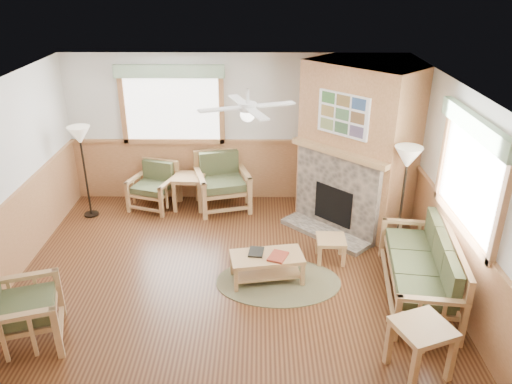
{
  "coord_description": "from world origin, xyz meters",
  "views": [
    {
      "loc": [
        0.44,
        -5.67,
        4.07
      ],
      "look_at": [
        0.4,
        0.7,
        1.15
      ],
      "focal_mm": 35.0,
      "sensor_mm": 36.0,
      "label": 1
    }
  ],
  "objects_px": {
    "coffee_table": "(267,268)",
    "end_table_chairs": "(190,192)",
    "end_table_sofa": "(420,349)",
    "floor_lamp_right": "(402,202)",
    "armchair_left": "(20,308)",
    "footstool": "(330,249)",
    "sofa": "(419,266)",
    "armchair_back_right": "(222,182)",
    "floor_lamp_left": "(85,172)",
    "armchair_back_left": "(153,186)"
  },
  "relations": [
    {
      "from": "coffee_table",
      "to": "end_table_chairs",
      "type": "height_order",
      "value": "end_table_chairs"
    },
    {
      "from": "end_table_sofa",
      "to": "floor_lamp_right",
      "type": "xyz_separation_m",
      "value": [
        0.38,
        2.46,
        0.56
      ]
    },
    {
      "from": "end_table_sofa",
      "to": "floor_lamp_right",
      "type": "bearing_deg",
      "value": 81.29
    },
    {
      "from": "coffee_table",
      "to": "end_table_sofa",
      "type": "distance_m",
      "value": 2.37
    },
    {
      "from": "end_table_sofa",
      "to": "armchair_left",
      "type": "bearing_deg",
      "value": 174.36
    },
    {
      "from": "coffee_table",
      "to": "footstool",
      "type": "distance_m",
      "value": 1.1
    },
    {
      "from": "sofa",
      "to": "end_table_chairs",
      "type": "relative_size",
      "value": 3.21
    },
    {
      "from": "armchair_back_right",
      "to": "floor_lamp_left",
      "type": "distance_m",
      "value": 2.37
    },
    {
      "from": "armchair_back_right",
      "to": "end_table_sofa",
      "type": "relative_size",
      "value": 1.58
    },
    {
      "from": "end_table_chairs",
      "to": "floor_lamp_left",
      "type": "relative_size",
      "value": 0.37
    },
    {
      "from": "footstool",
      "to": "armchair_back_left",
      "type": "bearing_deg",
      "value": 149.15
    },
    {
      "from": "armchair_back_right",
      "to": "footstool",
      "type": "relative_size",
      "value": 2.32
    },
    {
      "from": "armchair_left",
      "to": "end_table_sofa",
      "type": "relative_size",
      "value": 1.55
    },
    {
      "from": "armchair_back_left",
      "to": "footstool",
      "type": "bearing_deg",
      "value": -12.84
    },
    {
      "from": "armchair_back_right",
      "to": "end_table_sofa",
      "type": "bearing_deg",
      "value": -75.07
    },
    {
      "from": "armchair_back_right",
      "to": "armchair_left",
      "type": "xyz_separation_m",
      "value": [
        -2.08,
        -3.6,
        -0.01
      ]
    },
    {
      "from": "armchair_back_right",
      "to": "floor_lamp_right",
      "type": "xyz_separation_m",
      "value": [
        2.77,
        -1.59,
        0.38
      ]
    },
    {
      "from": "armchair_left",
      "to": "floor_lamp_left",
      "type": "distance_m",
      "value": 3.29
    },
    {
      "from": "armchair_left",
      "to": "footstool",
      "type": "relative_size",
      "value": 2.27
    },
    {
      "from": "armchair_back_left",
      "to": "floor_lamp_left",
      "type": "xyz_separation_m",
      "value": [
        -1.06,
        -0.34,
        0.41
      ]
    },
    {
      "from": "sofa",
      "to": "armchair_left",
      "type": "xyz_separation_m",
      "value": [
        -4.85,
        -0.95,
        0.03
      ]
    },
    {
      "from": "armchair_left",
      "to": "end_table_chairs",
      "type": "distance_m",
      "value": 3.9
    },
    {
      "from": "sofa",
      "to": "end_table_chairs",
      "type": "bearing_deg",
      "value": -120.46
    },
    {
      "from": "armchair_back_left",
      "to": "armchair_back_right",
      "type": "relative_size",
      "value": 0.83
    },
    {
      "from": "end_table_chairs",
      "to": "floor_lamp_right",
      "type": "relative_size",
      "value": 0.35
    },
    {
      "from": "armchair_back_right",
      "to": "floor_lamp_left",
      "type": "relative_size",
      "value": 0.6
    },
    {
      "from": "coffee_table",
      "to": "armchair_left",
      "type": "bearing_deg",
      "value": -165.36
    },
    {
      "from": "sofa",
      "to": "floor_lamp_right",
      "type": "bearing_deg",
      "value": -172.19
    },
    {
      "from": "armchair_back_right",
      "to": "footstool",
      "type": "distance_m",
      "value": 2.51
    },
    {
      "from": "floor_lamp_left",
      "to": "coffee_table",
      "type": "bearing_deg",
      "value": -32.6
    },
    {
      "from": "coffee_table",
      "to": "sofa",
      "type": "bearing_deg",
      "value": -19.28
    },
    {
      "from": "armchair_left",
      "to": "footstool",
      "type": "xyz_separation_m",
      "value": [
        3.81,
        1.82,
        -0.3
      ]
    },
    {
      "from": "footstool",
      "to": "floor_lamp_left",
      "type": "bearing_deg",
      "value": 160.34
    },
    {
      "from": "footstool",
      "to": "coffee_table",
      "type": "bearing_deg",
      "value": -151.07
    },
    {
      "from": "armchair_back_right",
      "to": "coffee_table",
      "type": "bearing_deg",
      "value": -87.24
    },
    {
      "from": "sofa",
      "to": "floor_lamp_left",
      "type": "relative_size",
      "value": 1.2
    },
    {
      "from": "coffee_table",
      "to": "footstool",
      "type": "bearing_deg",
      "value": 19.28
    },
    {
      "from": "armchair_back_right",
      "to": "floor_lamp_left",
      "type": "bearing_deg",
      "value": 172.65
    },
    {
      "from": "armchair_left",
      "to": "floor_lamp_left",
      "type": "height_order",
      "value": "floor_lamp_left"
    },
    {
      "from": "armchair_back_left",
      "to": "sofa",
      "type": "bearing_deg",
      "value": -15.39
    },
    {
      "from": "coffee_table",
      "to": "end_table_chairs",
      "type": "xyz_separation_m",
      "value": [
        -1.37,
        2.32,
        0.11
      ]
    },
    {
      "from": "armchair_back_right",
      "to": "armchair_left",
      "type": "bearing_deg",
      "value": -135.64
    },
    {
      "from": "armchair_back_right",
      "to": "end_table_chairs",
      "type": "relative_size",
      "value": 1.61
    },
    {
      "from": "floor_lamp_left",
      "to": "armchair_back_right",
      "type": "bearing_deg",
      "value": 8.29
    },
    {
      "from": "end_table_sofa",
      "to": "floor_lamp_left",
      "type": "distance_m",
      "value": 6.02
    },
    {
      "from": "armchair_back_left",
      "to": "footstool",
      "type": "xyz_separation_m",
      "value": [
        2.99,
        -1.79,
        -0.22
      ]
    },
    {
      "from": "armchair_back_left",
      "to": "armchair_back_right",
      "type": "bearing_deg",
      "value": 18.02
    },
    {
      "from": "armchair_left",
      "to": "floor_lamp_right",
      "type": "bearing_deg",
      "value": -85.9
    },
    {
      "from": "armchair_back_left",
      "to": "end_table_sofa",
      "type": "relative_size",
      "value": 1.31
    },
    {
      "from": "end_table_chairs",
      "to": "floor_lamp_left",
      "type": "height_order",
      "value": "floor_lamp_left"
    }
  ]
}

